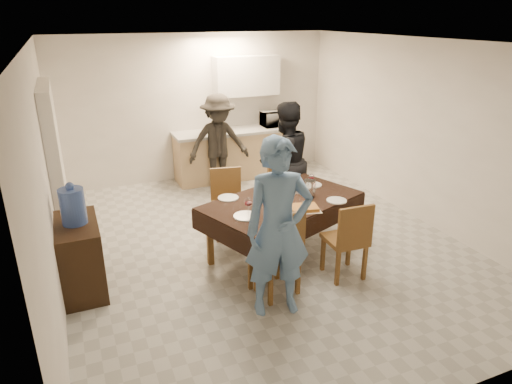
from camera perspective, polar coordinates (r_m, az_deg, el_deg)
floor at (r=6.21m, az=0.81°, el=-6.43°), size 5.00×6.00×0.02m
ceiling at (r=5.50m, az=0.96°, el=18.27°), size 5.00×6.00×0.02m
wall_back at (r=8.48m, az=-7.41°, el=10.36°), size 5.00×0.02×2.60m
wall_front at (r=3.40m, az=21.80°, el=-8.40°), size 5.00×0.02×2.60m
wall_left at (r=5.29m, az=-24.81°, el=1.74°), size 0.02×6.00×2.60m
wall_right at (r=7.07m, az=19.92°, el=7.05°), size 0.02×6.00×2.60m
stub_partition at (r=6.50m, az=-23.69°, el=3.03°), size 0.15×1.40×2.10m
kitchen_base_cabinet at (r=8.57m, az=-2.67°, el=4.64°), size 2.20×0.60×0.86m
kitchen_worktop at (r=8.45m, az=-2.72°, el=7.59°), size 2.24×0.64×0.05m
upper_cabinet at (r=8.51m, az=-1.22°, el=14.32°), size 1.20×0.34×0.70m
dining_table at (r=5.67m, az=3.27°, el=-1.29°), size 2.20×1.74×0.75m
chair_near_left at (r=4.84m, az=2.81°, el=-6.68°), size 0.55×0.56×0.55m
chair_near_right at (r=5.28m, az=11.67°, el=-5.11°), size 0.45×0.46×0.52m
chair_far_left at (r=6.13m, az=-3.26°, el=-0.97°), size 0.50×0.50×0.51m
chair_far_right at (r=6.47m, az=4.26°, el=0.10°), size 0.49×0.49×0.49m
console at (r=5.42m, az=-21.05°, el=-7.55°), size 0.44×0.88×0.82m
water_jug at (r=5.17m, az=-21.93°, el=-1.67°), size 0.26×0.26×0.39m
wine_bottle at (r=5.62m, az=2.63°, el=0.66°), size 0.08×0.08×0.32m
water_pitcher at (r=5.73m, az=6.67°, el=0.40°), size 0.14×0.14×0.22m
savoury_tart at (r=5.38m, az=6.00°, el=-2.00°), size 0.43×0.36×0.05m
salad_bowl at (r=5.92m, az=5.13°, el=0.40°), size 0.18×0.18×0.07m
mushroom_dish at (r=5.86m, az=1.64°, el=0.09°), size 0.22×0.22×0.04m
wine_glass_a at (r=5.20m, az=-0.96°, el=-1.78°), size 0.09×0.09×0.21m
wine_glass_b at (r=6.07m, az=6.94°, el=1.43°), size 0.08×0.08×0.18m
wine_glass_c at (r=5.80m, az=0.22°, el=0.65°), size 0.08×0.08×0.19m
plate_near_left at (r=5.18m, az=-1.26°, el=-3.03°), size 0.29×0.29×0.02m
plate_near_right at (r=5.69m, az=10.04°, el=-1.05°), size 0.25×0.25×0.01m
plate_far_left at (r=5.69m, az=-3.49°, el=-0.73°), size 0.26×0.26×0.01m
plate_far_right at (r=6.16m, az=7.08°, el=0.91°), size 0.25×0.25×0.01m
microwave at (r=8.72m, az=2.38°, el=9.13°), size 0.50×0.34×0.28m
person_near at (r=4.50m, az=2.84°, el=-4.62°), size 0.75×0.56×1.86m
person_far at (r=6.73m, az=3.61°, el=3.85°), size 0.99×0.85×1.75m
person_kitchen at (r=7.91m, az=-4.70°, el=6.17°), size 1.07×0.62×1.66m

